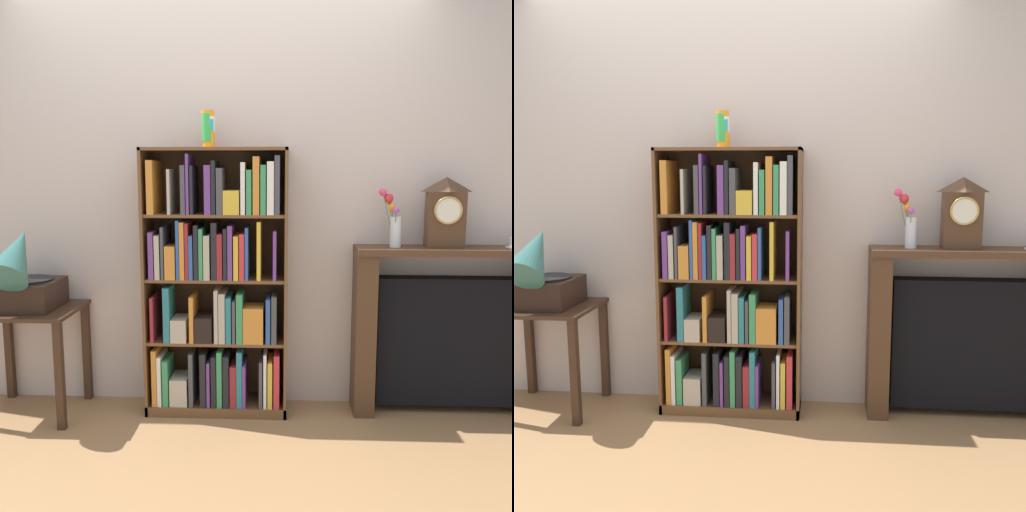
% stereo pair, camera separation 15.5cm
% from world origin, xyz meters
% --- Properties ---
extents(ground_plane, '(8.20, 6.40, 0.02)m').
position_xyz_m(ground_plane, '(0.00, 0.00, -0.01)').
color(ground_plane, '#997047').
extents(wall_back, '(5.20, 0.08, 2.60)m').
position_xyz_m(wall_back, '(0.15, 0.32, 1.30)').
color(wall_back, beige).
rests_on(wall_back, ground).
extents(bookshelf, '(0.84, 0.30, 1.58)m').
position_xyz_m(bookshelf, '(0.01, 0.12, 0.73)').
color(bookshelf, brown).
rests_on(bookshelf, ground).
extents(cup_stack, '(0.08, 0.08, 0.21)m').
position_xyz_m(cup_stack, '(-0.04, 0.15, 1.69)').
color(cup_stack, orange).
rests_on(cup_stack, bookshelf).
extents(side_table_left, '(0.57, 0.50, 0.65)m').
position_xyz_m(side_table_left, '(-1.10, 0.03, 0.49)').
color(side_table_left, '#382316').
rests_on(side_table_left, ground).
extents(gramophone, '(0.35, 0.51, 0.54)m').
position_xyz_m(gramophone, '(-1.10, -0.03, 0.85)').
color(gramophone, black).
rests_on(gramophone, side_table_left).
extents(fireplace_mantel, '(1.18, 0.26, 1.01)m').
position_xyz_m(fireplace_mantel, '(1.41, 0.17, 0.50)').
color(fireplace_mantel, '#472D1C').
rests_on(fireplace_mantel, ground).
extents(mantel_clock, '(0.21, 0.12, 0.41)m').
position_xyz_m(mantel_clock, '(1.33, 0.15, 1.21)').
color(mantel_clock, '#472D1C').
rests_on(mantel_clock, fireplace_mantel).
extents(flower_vase, '(0.13, 0.14, 0.34)m').
position_xyz_m(flower_vase, '(1.03, 0.16, 1.16)').
color(flower_vase, silver).
rests_on(flower_vase, fireplace_mantel).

